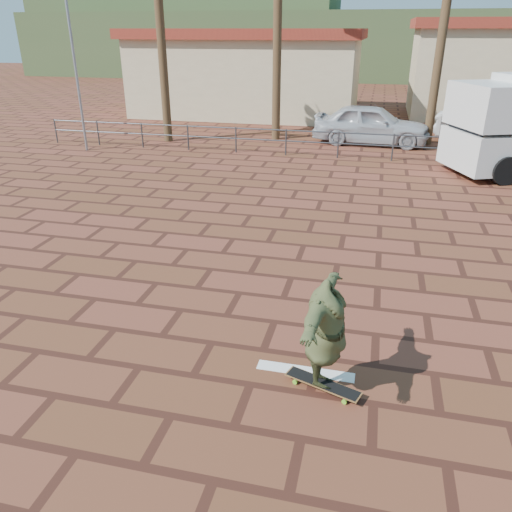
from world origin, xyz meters
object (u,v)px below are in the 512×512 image
at_px(longboard, 323,384).
at_px(car_white, 492,124).
at_px(car_silver, 371,124).
at_px(skateboarder, 326,334).

xyz_separation_m(longboard, car_white, (5.16, 18.04, 0.67)).
bearing_deg(car_silver, skateboarder, -177.56).
bearing_deg(car_white, skateboarder, 174.91).
bearing_deg(skateboarder, car_white, -11.08).
bearing_deg(car_silver, longboard, -177.56).
relative_size(longboard, car_white, 0.24).
distance_m(longboard, skateboarder, 0.81).
distance_m(car_silver, car_white, 5.26).
bearing_deg(car_white, car_silver, 118.00).
bearing_deg(skateboarder, car_silver, 4.43).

